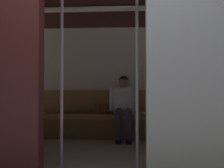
% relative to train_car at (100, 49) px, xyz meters
% --- Properties ---
extents(train_car, '(6.40, 2.81, 2.31)m').
position_rel_train_car_xyz_m(train_car, '(0.00, 0.00, 0.00)').
color(train_car, silver).
rests_on(train_car, ground_plane).
extents(bench_seat, '(2.59, 0.44, 0.47)m').
position_rel_train_car_xyz_m(bench_seat, '(-0.07, -1.06, -1.18)').
color(bench_seat, olive).
rests_on(bench_seat, ground_plane).
extents(person_seated, '(0.55, 0.67, 1.19)m').
position_rel_train_car_xyz_m(person_seated, '(-0.35, -1.00, -0.85)').
color(person_seated, silver).
rests_on(person_seated, ground_plane).
extents(handbag, '(0.26, 0.15, 0.17)m').
position_rel_train_car_xyz_m(handbag, '(0.10, -1.10, -0.98)').
color(handbag, brown).
rests_on(handbag, bench_seat).
extents(book, '(0.24, 0.27, 0.03)m').
position_rel_train_car_xyz_m(book, '(-0.71, -1.13, -1.05)').
color(book, silver).
rests_on(book, bench_seat).
extents(grab_pole_door, '(0.04, 0.04, 2.17)m').
position_rel_train_car_xyz_m(grab_pole_door, '(0.38, 0.70, -0.45)').
color(grab_pole_door, silver).
rests_on(grab_pole_door, ground_plane).
extents(grab_pole_far, '(0.04, 0.04, 2.17)m').
position_rel_train_car_xyz_m(grab_pole_far, '(-0.52, 0.70, -0.45)').
color(grab_pole_far, silver).
rests_on(grab_pole_far, ground_plane).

